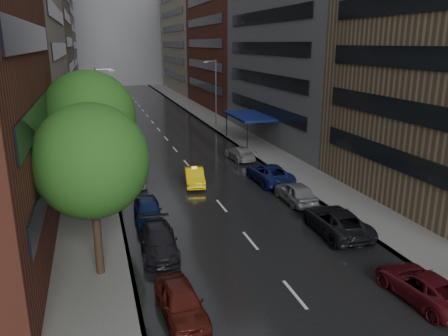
# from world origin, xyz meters

# --- Properties ---
(road) EXTENTS (14.00, 140.00, 0.01)m
(road) POSITION_xyz_m (0.00, 50.00, 0.01)
(road) COLOR black
(road) RESTS_ON ground
(sidewalk_left) EXTENTS (4.00, 140.00, 0.15)m
(sidewalk_left) POSITION_xyz_m (-9.00, 50.00, 0.07)
(sidewalk_left) COLOR gray
(sidewalk_left) RESTS_ON ground
(sidewalk_right) EXTENTS (4.00, 140.00, 0.15)m
(sidewalk_right) POSITION_xyz_m (9.00, 50.00, 0.07)
(sidewalk_right) COLOR gray
(sidewalk_right) RESTS_ON ground
(buildings_left) EXTENTS (8.00, 108.00, 38.00)m
(buildings_left) POSITION_xyz_m (-15.00, 58.79, 15.99)
(buildings_left) COLOR maroon
(buildings_left) RESTS_ON ground
(buildings_right) EXTENTS (8.05, 109.10, 36.00)m
(buildings_right) POSITION_xyz_m (15.00, 56.70, 15.03)
(buildings_right) COLOR #937A5B
(buildings_right) RESTS_ON ground
(building_far) EXTENTS (40.00, 14.00, 32.00)m
(building_far) POSITION_xyz_m (0.00, 118.00, 16.00)
(building_far) COLOR slate
(building_far) RESTS_ON ground
(tree_near) EXTENTS (5.46, 5.46, 8.70)m
(tree_near) POSITION_xyz_m (-8.60, 8.46, 5.96)
(tree_near) COLOR #382619
(tree_near) RESTS_ON ground
(tree_mid) EXTENTS (6.06, 6.06, 9.66)m
(tree_mid) POSITION_xyz_m (-8.60, 17.17, 6.62)
(tree_mid) COLOR #382619
(tree_mid) RESTS_ON ground
(tree_far) EXTENTS (4.87, 4.87, 7.76)m
(tree_far) POSITION_xyz_m (-8.60, 30.96, 5.30)
(tree_far) COLOR #382619
(tree_far) RESTS_ON ground
(taxi) EXTENTS (2.09, 4.40, 1.39)m
(taxi) POSITION_xyz_m (-0.75, 21.34, 0.70)
(taxi) COLOR yellow
(taxi) RESTS_ON ground
(parked_cars_left) EXTENTS (2.63, 40.36, 1.54)m
(parked_cars_left) POSITION_xyz_m (-5.40, 23.28, 0.73)
(parked_cars_left) COLOR #4C150F
(parked_cars_left) RESTS_ON ground
(parked_cars_right) EXTENTS (2.92, 30.67, 1.58)m
(parked_cars_right) POSITION_xyz_m (5.40, 14.58, 0.75)
(parked_cars_right) COLOR #501015
(parked_cars_right) RESTS_ON ground
(street_lamp_left) EXTENTS (1.74, 0.22, 9.00)m
(street_lamp_left) POSITION_xyz_m (-7.72, 30.00, 4.89)
(street_lamp_left) COLOR gray
(street_lamp_left) RESTS_ON sidewalk_left
(street_lamp_right) EXTENTS (1.74, 0.22, 9.00)m
(street_lamp_right) POSITION_xyz_m (7.72, 45.00, 4.89)
(street_lamp_right) COLOR gray
(street_lamp_right) RESTS_ON sidewalk_right
(awning) EXTENTS (4.00, 8.00, 3.12)m
(awning) POSITION_xyz_m (8.98, 35.00, 3.13)
(awning) COLOR navy
(awning) RESTS_ON sidewalk_right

